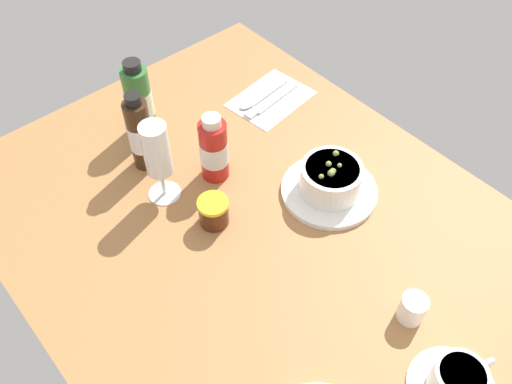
% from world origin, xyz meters
% --- Properties ---
extents(ground_plane, '(1.10, 0.84, 0.03)m').
position_xyz_m(ground_plane, '(0.00, 0.00, -0.01)').
color(ground_plane, '#9E6B3D').
extents(porridge_bowl, '(0.19, 0.19, 0.08)m').
position_xyz_m(porridge_bowl, '(-0.03, -0.16, 0.03)').
color(porridge_bowl, white).
rests_on(porridge_bowl, ground_plane).
extents(cutlery_setting, '(0.16, 0.20, 0.01)m').
position_xyz_m(cutlery_setting, '(0.26, -0.26, 0.00)').
color(cutlery_setting, white).
rests_on(cutlery_setting, ground_plane).
extents(coffee_cup, '(0.14, 0.14, 0.06)m').
position_xyz_m(coffee_cup, '(-0.43, -0.02, 0.03)').
color(coffee_cup, white).
rests_on(coffee_cup, ground_plane).
extents(creamer_jug, '(0.04, 0.05, 0.06)m').
position_xyz_m(creamer_jug, '(-0.31, -0.07, 0.03)').
color(creamer_jug, white).
rests_on(creamer_jug, ground_plane).
extents(wine_glass, '(0.06, 0.06, 0.18)m').
position_xyz_m(wine_glass, '(0.18, 0.09, 0.11)').
color(wine_glass, white).
rests_on(wine_glass, ground_plane).
extents(jam_jar, '(0.06, 0.06, 0.06)m').
position_xyz_m(jam_jar, '(0.06, 0.05, 0.03)').
color(jam_jar, '#4F2312').
rests_on(jam_jar, ground_plane).
extents(sauce_bottle_brown, '(0.05, 0.05, 0.18)m').
position_xyz_m(sauce_bottle_brown, '(0.27, 0.07, 0.08)').
color(sauce_bottle_brown, '#382314').
rests_on(sauce_bottle_brown, ground_plane).
extents(sauce_bottle_red, '(0.06, 0.06, 0.15)m').
position_xyz_m(sauce_bottle_red, '(0.15, -0.02, 0.07)').
color(sauce_bottle_red, '#B21E19').
rests_on(sauce_bottle_red, ground_plane).
extents(sauce_bottle_green, '(0.06, 0.06, 0.18)m').
position_xyz_m(sauce_bottle_green, '(0.36, 0.01, 0.08)').
color(sauce_bottle_green, '#337233').
rests_on(sauce_bottle_green, ground_plane).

